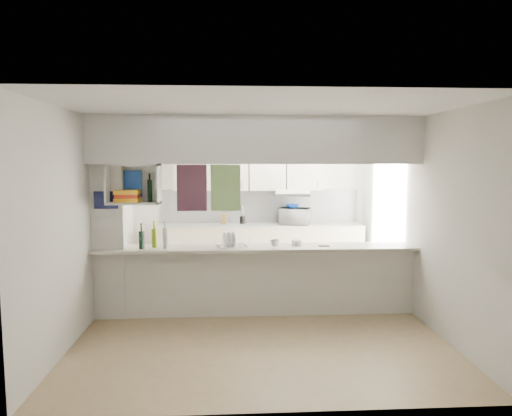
{
  "coord_description": "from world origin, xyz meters",
  "views": [
    {
      "loc": [
        -0.34,
        -5.9,
        2.04
      ],
      "look_at": [
        0.02,
        0.5,
        1.38
      ],
      "focal_mm": 32.0,
      "sensor_mm": 36.0,
      "label": 1
    }
  ],
  "objects": [
    {
      "name": "floor",
      "position": [
        0.0,
        0.0,
        0.0
      ],
      "size": [
        4.8,
        4.8,
        0.0
      ],
      "primitive_type": "plane",
      "color": "#998259",
      "rests_on": "ground"
    },
    {
      "name": "ceiling",
      "position": [
        0.0,
        0.0,
        2.6
      ],
      "size": [
        4.8,
        4.8,
        0.0
      ],
      "primitive_type": "plane",
      "color": "white",
      "rests_on": "wall_back"
    },
    {
      "name": "wall_back",
      "position": [
        0.0,
        2.4,
        1.3
      ],
      "size": [
        4.2,
        0.0,
        4.2
      ],
      "primitive_type": "plane",
      "rotation": [
        1.57,
        0.0,
        0.0
      ],
      "color": "silver",
      "rests_on": "floor"
    },
    {
      "name": "wall_left",
      "position": [
        -2.1,
        0.0,
        1.3
      ],
      "size": [
        0.0,
        4.8,
        4.8
      ],
      "primitive_type": "plane",
      "rotation": [
        1.57,
        0.0,
        1.57
      ],
      "color": "silver",
      "rests_on": "floor"
    },
    {
      "name": "wall_right",
      "position": [
        2.1,
        0.0,
        1.3
      ],
      "size": [
        0.0,
        4.8,
        4.8
      ],
      "primitive_type": "plane",
      "rotation": [
        1.57,
        0.0,
        -1.57
      ],
      "color": "silver",
      "rests_on": "floor"
    },
    {
      "name": "servery_partition",
      "position": [
        -0.17,
        0.0,
        1.66
      ],
      "size": [
        4.2,
        0.5,
        2.6
      ],
      "color": "silver",
      "rests_on": "floor"
    },
    {
      "name": "cubby_shelf",
      "position": [
        -1.57,
        -0.06,
        1.71
      ],
      "size": [
        0.65,
        0.35,
        0.5
      ],
      "color": "white",
      "rests_on": "bulkhead"
    },
    {
      "name": "kitchen_run",
      "position": [
        0.16,
        2.14,
        0.83
      ],
      "size": [
        3.6,
        0.63,
        2.24
      ],
      "color": "beige",
      "rests_on": "floor"
    },
    {
      "name": "microwave",
      "position": [
        0.81,
        2.05,
        1.07
      ],
      "size": [
        0.61,
        0.5,
        0.29
      ],
      "primitive_type": "imported",
      "rotation": [
        0.0,
        0.0,
        2.84
      ],
      "color": "white",
      "rests_on": "bench_top"
    },
    {
      "name": "bowl",
      "position": [
        0.76,
        2.07,
        1.24
      ],
      "size": [
        0.27,
        0.27,
        0.07
      ],
      "primitive_type": "imported",
      "color": "navy",
      "rests_on": "microwave"
    },
    {
      "name": "dish_rack",
      "position": [
        -0.32,
        0.01,
        1.0
      ],
      "size": [
        0.44,
        0.38,
        0.2
      ],
      "rotation": [
        0.0,
        0.0,
        0.28
      ],
      "color": "silver",
      "rests_on": "breakfast_bar"
    },
    {
      "name": "cup",
      "position": [
        0.24,
        -0.07,
        0.98
      ],
      "size": [
        0.14,
        0.14,
        0.09
      ],
      "primitive_type": "imported",
      "rotation": [
        0.0,
        0.0,
        0.34
      ],
      "color": "white",
      "rests_on": "dish_rack"
    },
    {
      "name": "wine_bottles",
      "position": [
        -1.32,
        -0.04,
        1.05
      ],
      "size": [
        0.37,
        0.15,
        0.36
      ],
      "color": "black",
      "rests_on": "breakfast_bar"
    },
    {
      "name": "plastic_tubs",
      "position": [
        0.57,
        0.03,
        0.95
      ],
      "size": [
        0.49,
        0.17,
        0.07
      ],
      "color": "silver",
      "rests_on": "breakfast_bar"
    },
    {
      "name": "utensil_jar",
      "position": [
        -0.12,
        2.15,
        0.99
      ],
      "size": [
        0.1,
        0.1,
        0.15
      ],
      "primitive_type": "cylinder",
      "color": "black",
      "rests_on": "bench_top"
    },
    {
      "name": "knife_block",
      "position": [
        -0.46,
        2.18,
        1.01
      ],
      "size": [
        0.11,
        0.09,
        0.19
      ],
      "primitive_type": "cube",
      "rotation": [
        0.0,
        0.0,
        -0.19
      ],
      "color": "brown",
      "rests_on": "bench_top"
    }
  ]
}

